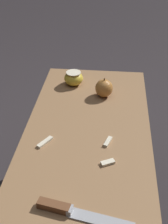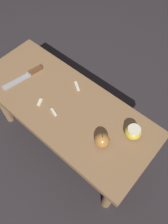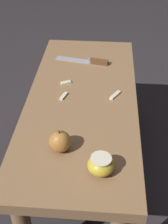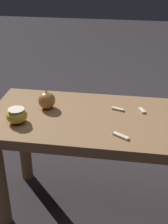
# 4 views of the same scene
# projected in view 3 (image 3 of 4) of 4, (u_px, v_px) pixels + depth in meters

# --- Properties ---
(ground_plane) EXTENTS (8.00, 8.00, 0.00)m
(ground_plane) POSITION_uv_depth(u_px,v_px,m) (82.00, 177.00, 1.48)
(ground_plane) COLOR #2D282B
(wooden_bench) EXTENTS (1.00, 0.42, 0.46)m
(wooden_bench) POSITION_uv_depth(u_px,v_px,m) (82.00, 113.00, 1.24)
(wooden_bench) COLOR olive
(wooden_bench) RESTS_ON ground_plane
(knife) EXTENTS (0.07, 0.24, 0.02)m
(knife) POSITION_uv_depth(u_px,v_px,m) (90.00, 61.00, 1.41)
(knife) COLOR #9EA0A5
(knife) RESTS_ON wooden_bench
(apple_whole) EXTENTS (0.07, 0.07, 0.08)m
(apple_whole) POSITION_uv_depth(u_px,v_px,m) (60.00, 141.00, 0.95)
(apple_whole) COLOR #B27233
(apple_whole) RESTS_ON wooden_bench
(apple_cut) EXTENTS (0.08, 0.08, 0.06)m
(apple_cut) POSITION_uv_depth(u_px,v_px,m) (101.00, 165.00, 0.89)
(apple_cut) COLOR gold
(apple_cut) RESTS_ON wooden_bench
(apple_slice_near_knife) EXTENTS (0.06, 0.04, 0.01)m
(apple_slice_near_knife) POSITION_uv_depth(u_px,v_px,m) (115.00, 95.00, 1.20)
(apple_slice_near_knife) COLOR beige
(apple_slice_near_knife) RESTS_ON wooden_bench
(apple_slice_center) EXTENTS (0.05, 0.03, 0.01)m
(apple_slice_center) POSITION_uv_depth(u_px,v_px,m) (64.00, 96.00, 1.20)
(apple_slice_center) COLOR beige
(apple_slice_center) RESTS_ON wooden_bench
(apple_slice_near_bowl) EXTENTS (0.03, 0.04, 0.01)m
(apple_slice_near_bowl) POSITION_uv_depth(u_px,v_px,m) (66.00, 83.00, 1.27)
(apple_slice_near_bowl) COLOR beige
(apple_slice_near_bowl) RESTS_ON wooden_bench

